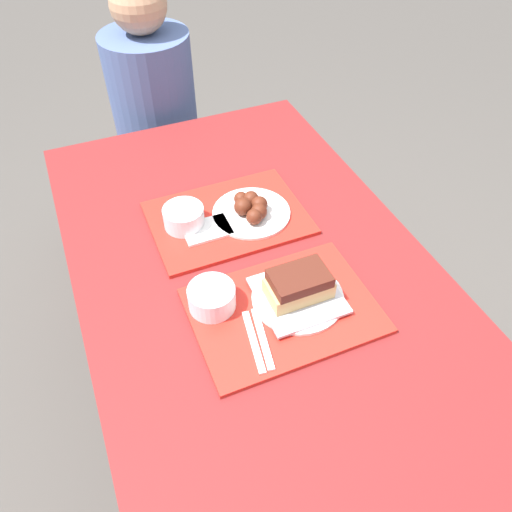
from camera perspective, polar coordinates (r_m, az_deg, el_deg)
name	(u,v)px	position (r m, az deg, el deg)	size (l,w,h in m)	color
ground_plane	(256,408)	(1.92, 0.03, -16.93)	(12.00, 12.00, 0.00)	#4C4742
picnic_table	(256,293)	(1.37, 0.04, -4.22)	(0.90, 1.55, 0.75)	maroon
picnic_bench_far	(169,170)	(2.25, -9.93, 9.67)	(0.86, 0.28, 0.47)	maroon
tray_near	(283,310)	(1.20, 3.15, -6.22)	(0.44, 0.32, 0.01)	red
tray_far	(228,218)	(1.43, -3.25, 4.37)	(0.44, 0.32, 0.01)	red
bowl_coleslaw_near	(212,297)	(1.18, -5.09, -4.66)	(0.11, 0.11, 0.06)	silver
brisket_sandwich_plate	(298,290)	(1.20, 4.87, -3.84)	(0.22, 0.22, 0.09)	white
plastic_fork_near	(254,341)	(1.14, -0.28, -9.72)	(0.04, 0.17, 0.00)	white
plastic_knife_near	(263,338)	(1.14, 0.76, -9.37)	(0.04, 0.17, 0.00)	white
condiment_packet	(281,284)	(1.25, 2.93, -3.20)	(0.04, 0.03, 0.01)	#A59E93
bowl_coleslaw_far	(184,216)	(1.39, -8.26, 4.53)	(0.11, 0.11, 0.06)	silver
wings_plate_far	(251,209)	(1.42, -0.54, 5.41)	(0.22, 0.22, 0.06)	white
napkin_far	(207,230)	(1.39, -5.64, 3.02)	(0.13, 0.09, 0.01)	white
person_seated_across	(152,90)	(2.06, -11.82, 18.03)	(0.33, 0.33, 0.71)	#4C6093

